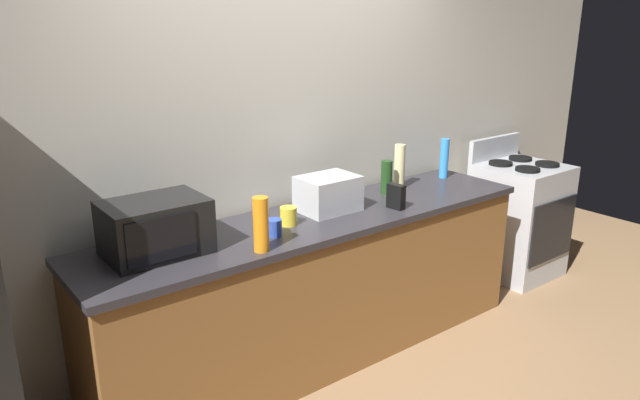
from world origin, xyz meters
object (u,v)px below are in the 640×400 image
Objects in this scene: stove_range at (518,219)px; mug_yellow at (288,216)px; bottle_dish_soap at (261,224)px; bottle_hand_soap at (399,167)px; microwave at (155,227)px; bottle_wine at (387,177)px; toaster_oven at (328,194)px; bottle_spray_cleaner at (444,158)px; mug_blue at (274,227)px; cordless_phone at (396,197)px.

stove_range reaches higher than mug_yellow.
bottle_dish_soap is 1.38m from bottle_hand_soap.
microwave is at bearing 175.92° from mug_yellow.
toaster_oven is at bearing -174.55° from bottle_wine.
bottle_spray_cleaner reaches higher than stove_range.
bottle_spray_cleaner reaches higher than mug_yellow.
mug_blue is (-1.16, -0.24, -0.10)m from bottle_hand_soap.
bottle_spray_cleaner is at bearing 3.02° from bottle_wine.
toaster_oven reaches higher than cordless_phone.
cordless_phone is 0.33m from bottle_wine.
cordless_phone is at bearing 4.32° from bottle_dish_soap.
stove_range is 2.25× the size of microwave.
bottle_wine is (1.60, 0.06, -0.03)m from microwave.
cordless_phone is 1.65× the size of mug_blue.
bottle_dish_soap is at bearing 177.65° from cordless_phone.
bottle_wine is at bearing -176.98° from bottle_spray_cleaner.
bottle_hand_soap is (1.32, 0.38, 0.01)m from bottle_dish_soap.
bottle_spray_cleaner reaches higher than cordless_phone.
bottle_wine reaches higher than toaster_oven.
cordless_phone is at bearing -158.74° from bottle_spray_cleaner.
mug_yellow is at bearing -171.68° from bottle_hand_soap.
toaster_oven is 0.68m from bottle_hand_soap.
microwave is at bearing 166.11° from mug_blue.
mug_yellow is at bearing -174.23° from bottle_spray_cleaner.
microwave is 3.20× the size of cordless_phone.
bottle_wine is (1.18, 0.34, -0.03)m from bottle_dish_soap.
toaster_oven reaches higher than mug_yellow.
mug_yellow is (0.74, -0.05, -0.08)m from microwave.
cordless_phone is 0.84m from mug_blue.
bottle_hand_soap reaches higher than stove_range.
bottle_dish_soap reaches higher than bottle_wine.
microwave is 0.51m from bottle_dish_soap.
mug_yellow is at bearing -4.08° from microwave.
stove_range is at bearing 5.27° from bottle_dish_soap.
mug_yellow is (-2.22, -0.00, 0.49)m from stove_range.
cordless_phone is at bearing -174.13° from stove_range.
bottle_dish_soap is (0.42, -0.28, 0.00)m from microwave.
toaster_oven is 3.75× the size of mug_blue.
mug_blue is (-2.38, -0.10, 0.48)m from stove_range.
cordless_phone reaches higher than mug_yellow.
bottle_dish_soap reaches higher than stove_range.
stove_range is 3.18× the size of toaster_oven.
bottle_spray_cleaner reaches higher than mug_blue.
toaster_oven reaches higher than mug_blue.
microwave reaches higher than mug_yellow.
stove_range is at bearing -0.93° from microwave.
toaster_oven is 0.53m from bottle_wine.
microwave is at bearing 165.01° from cordless_phone.
toaster_oven is 1.20× the size of bottle_spray_cleaner.
bottle_spray_cleaner is 0.95× the size of bottle_hand_soap.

